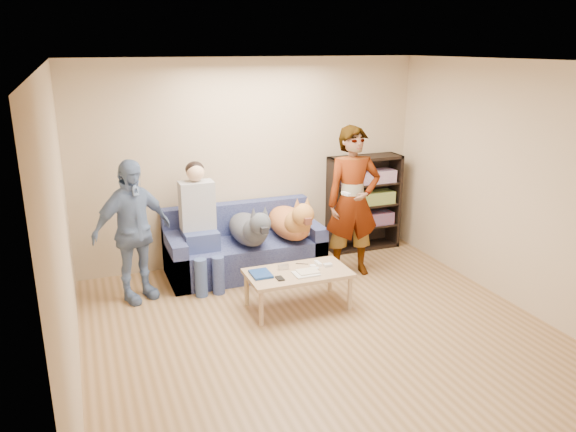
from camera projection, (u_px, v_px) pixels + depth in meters
name	position (u px, v px, depth m)	size (l,w,h in m)	color
ground	(333.00, 346.00, 5.31)	(5.00, 5.00, 0.00)	olive
ceiling	(341.00, 62.00, 4.55)	(5.00, 5.00, 0.00)	white
wall_back	(252.00, 162.00, 7.16)	(4.50, 4.50, 0.00)	tan
wall_front	(563.00, 356.00, 2.70)	(4.50, 4.50, 0.00)	tan
wall_left	(63.00, 247.00, 4.16)	(5.00, 5.00, 0.00)	tan
wall_right	(536.00, 192.00, 5.70)	(5.00, 5.00, 0.00)	tan
blanket	(304.00, 230.00, 7.08)	(0.37, 0.31, 0.13)	silver
person_standing_right	(353.00, 202.00, 6.77)	(0.67, 0.44, 1.84)	gray
person_standing_left	(132.00, 231.00, 6.09)	(0.93, 0.39, 1.59)	#6775A6
held_controller	(346.00, 194.00, 6.47)	(0.04, 0.12, 0.03)	silver
notebook_blue	(261.00, 274.00, 5.88)	(0.20, 0.26, 0.03)	navy
papers	(306.00, 274.00, 5.91)	(0.26, 0.20, 0.01)	silver
magazine	(308.00, 271.00, 5.93)	(0.22, 0.17, 0.01)	beige
camera_silver	(283.00, 267.00, 6.04)	(0.11, 0.06, 0.05)	#B5B5B9
controller_a	(318.00, 263.00, 6.16)	(0.04, 0.13, 0.03)	white
controller_b	(328.00, 265.00, 6.12)	(0.09, 0.06, 0.03)	silver
headphone_cup_a	(316.00, 269.00, 6.03)	(0.07, 0.07, 0.02)	silver
headphone_cup_b	(313.00, 266.00, 6.10)	(0.07, 0.07, 0.02)	white
pen_orange	(302.00, 277.00, 5.83)	(0.01, 0.01, 0.14)	#C3701B
pen_black	(302.00, 264.00, 6.18)	(0.01, 0.01, 0.14)	black
wallet	(280.00, 278.00, 5.79)	(0.07, 0.12, 0.01)	black
sofa	(244.00, 250.00, 7.02)	(1.90, 0.85, 0.82)	#515B93
person_seated	(199.00, 220.00, 6.56)	(0.40, 0.73, 1.47)	#39437E
dog_gray	(250.00, 229.00, 6.69)	(0.40, 1.25, 0.58)	#474851
dog_tan	(292.00, 222.00, 6.90)	(0.43, 1.18, 0.63)	#B86038
coffee_table	(298.00, 275.00, 5.99)	(1.10, 0.60, 0.42)	tan
bookshelf	(363.00, 201.00, 7.73)	(1.00, 0.34, 1.30)	black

